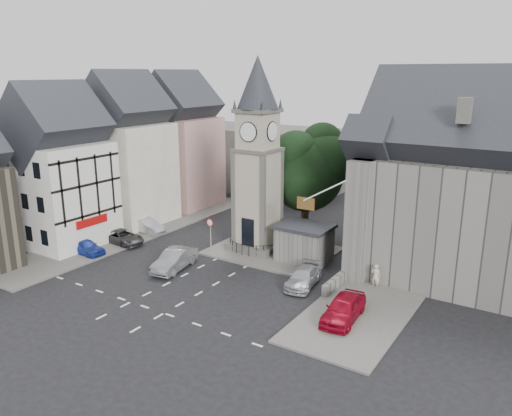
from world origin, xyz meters
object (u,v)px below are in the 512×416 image
Objects in this scene: car_west_blue at (86,247)px; pedestrian at (376,276)px; car_east_red at (343,308)px; clock_tower at (258,157)px; stone_shelter at (304,243)px.

car_west_blue is 2.14× the size of pedestrian.
pedestrian is (0.00, 5.73, 0.11)m from car_east_red.
car_west_blue is (-11.50, -9.02, -7.47)m from clock_tower.
clock_tower reaches higher than car_west_blue.
pedestrian is at bearing -11.70° from clock_tower.
clock_tower is 16.41m from car_west_blue.
clock_tower is at bearing 174.16° from stone_shelter.
car_west_blue is 0.83× the size of car_east_red.
clock_tower is 4.23× the size of car_west_blue.
stone_shelter is 2.39× the size of pedestrian.
car_east_red is at bearing -35.21° from clock_tower.
stone_shelter is 1.12× the size of car_west_blue.
clock_tower is 3.78× the size of stone_shelter.
car_east_red is at bearing -48.69° from stone_shelter.
car_east_red is (23.00, 0.91, 0.14)m from car_west_blue.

